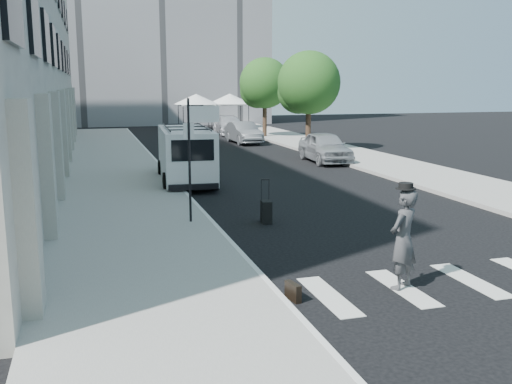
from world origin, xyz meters
TOP-DOWN VIEW (x-y plane):
  - ground at (0.00, 0.00)m, footprint 120.00×120.00m
  - sidewalk_left at (-4.25, 16.00)m, footprint 4.50×48.00m
  - sidewalk_right at (9.00, 20.00)m, footprint 4.00×56.00m
  - building_far at (2.00, 50.00)m, footprint 22.00×12.00m
  - sign_pole at (-2.36, 3.20)m, footprint 1.03×0.07m
  - tree_near at (7.50, 20.15)m, footprint 3.80×3.83m
  - tree_far at (7.50, 29.15)m, footprint 3.80×3.83m
  - tent_left at (4.00, 38.00)m, footprint 4.00×4.00m
  - tent_right at (7.20, 38.50)m, footprint 4.00×4.00m
  - businessman at (0.57, -3.00)m, footprint 0.88×0.80m
  - briefcase at (-1.73, -3.00)m, footprint 0.20×0.45m
  - suitcase at (-0.39, 3.00)m, footprint 0.34×0.49m
  - cargo_van at (-1.49, 10.73)m, footprint 2.41×6.06m
  - parked_car_a at (6.59, 14.99)m, footprint 2.17×4.75m
  - parked_car_b at (5.00, 25.55)m, footprint 1.75×4.52m
  - parked_car_c at (5.71, 32.65)m, footprint 2.30×5.24m

SIDE VIEW (x-z plane):
  - ground at x=0.00m, z-range 0.00..0.00m
  - sidewalk_left at x=-4.25m, z-range 0.00..0.15m
  - sidewalk_right at x=9.00m, z-range 0.00..0.15m
  - briefcase at x=-1.73m, z-range 0.00..0.34m
  - suitcase at x=-0.39m, z-range -0.30..0.98m
  - parked_car_b at x=5.00m, z-range 0.00..1.47m
  - parked_car_c at x=5.71m, z-range 0.00..1.50m
  - parked_car_a at x=6.59m, z-range 0.00..1.58m
  - businessman at x=0.57m, z-range 0.00..2.03m
  - cargo_van at x=-1.49m, z-range 0.04..2.29m
  - sign_pole at x=-2.36m, z-range 0.90..4.40m
  - tent_left at x=4.00m, z-range 1.11..4.31m
  - tent_right at x=7.20m, z-range 1.11..4.31m
  - tree_near at x=7.50m, z-range 0.96..6.99m
  - tree_far at x=7.50m, z-range 0.96..6.99m
  - building_far at x=2.00m, z-range 0.00..25.00m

